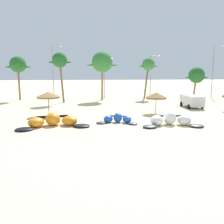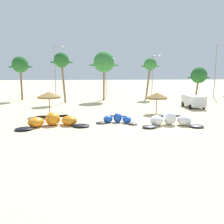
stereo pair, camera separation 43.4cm
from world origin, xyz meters
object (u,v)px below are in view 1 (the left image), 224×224
at_px(beach_umbrella_middle, 156,96).
at_px(lamppost_west_center, 105,76).
at_px(palm_left_of_gap, 102,62).
at_px(kite_left, 118,119).
at_px(palm_center_right, 197,75).
at_px(palm_left, 60,61).
at_px(lamppost_east_center, 151,75).
at_px(lamppost_west, 54,70).
at_px(palm_leftmost, 18,65).
at_px(kite_left_of_center, 170,120).
at_px(parked_van, 191,100).
at_px(beach_umbrella_near_van, 48,95).
at_px(kite_far_left, 53,121).
at_px(palm_center_left, 148,65).
at_px(lamppost_east, 214,69).

bearing_deg(beach_umbrella_middle, lamppost_west_center, 105.97).
bearing_deg(palm_left_of_gap, kite_left, -89.43).
bearing_deg(palm_center_right, palm_left, -170.30).
xyz_separation_m(palm_left, lamppost_east_center, (17.28, 3.86, -2.38)).
xyz_separation_m(kite_left, lamppost_west, (-9.61, 24.06, 5.42)).
xyz_separation_m(palm_leftmost, palm_left, (8.29, -4.84, 0.57)).
bearing_deg(beach_umbrella_middle, kite_left_of_center, -94.31).
bearing_deg(palm_leftmost, parked_van, -23.51).
distance_m(palm_leftmost, lamppost_west, 6.63).
xyz_separation_m(beach_umbrella_near_van, palm_center_right, (27.29, 17.09, 2.06)).
bearing_deg(kite_left_of_center, lamppost_east_center, 79.75).
distance_m(kite_far_left, beach_umbrella_near_van, 6.77).
bearing_deg(palm_center_left, lamppost_west_center, 171.52).
distance_m(palm_leftmost, lamppost_east, 39.27).
xyz_separation_m(beach_umbrella_near_van, palm_left_of_gap, (7.85, 15.56, 4.57)).
height_order(lamppost_west, lamppost_east, lamppost_east).
height_order(kite_left_of_center, palm_leftmost, palm_leftmost).
xyz_separation_m(beach_umbrella_middle, lamppost_east_center, (3.71, 16.32, 2.48)).
xyz_separation_m(beach_umbrella_near_van, lamppost_east_center, (17.59, 16.33, 2.25)).
bearing_deg(palm_center_right, parked_van, -117.41).
relative_size(kite_left_of_center, beach_umbrella_near_van, 2.19).
height_order(kite_left, beach_umbrella_near_van, beach_umbrella_near_van).
distance_m(kite_far_left, palm_left, 19.97).
height_order(kite_far_left, palm_left_of_gap, palm_left_of_gap).
relative_size(palm_center_left, lamppost_east, 0.75).
distance_m(beach_umbrella_middle, lamppost_east_center, 16.92).
relative_size(beach_umbrella_near_van, palm_center_right, 0.47).
distance_m(beach_umbrella_middle, palm_left, 19.06).
distance_m(palm_left_of_gap, palm_center_left, 9.46).
bearing_deg(lamppost_east_center, lamppost_west, 172.97).
bearing_deg(palm_leftmost, palm_left, -30.28).
bearing_deg(palm_center_left, lamppost_east_center, -63.57).
bearing_deg(kite_left, beach_umbrella_middle, 42.75).
height_order(kite_left, palm_left_of_gap, palm_left_of_gap).
relative_size(kite_left_of_center, palm_leftmost, 0.79).
relative_size(palm_leftmost, lamppost_east_center, 0.96).
relative_size(beach_umbrella_near_van, palm_left_of_gap, 0.33).
height_order(parked_van, lamppost_west_center, lamppost_west_center).
relative_size(kite_far_left, lamppost_west_center, 0.92).
height_order(palm_leftmost, lamppost_east_center, lamppost_east_center).
distance_m(kite_left, beach_umbrella_near_van, 9.93).
height_order(palm_center_right, lamppost_west, lamppost_west).
xyz_separation_m(kite_left, palm_left_of_gap, (-0.21, 20.93, 6.77)).
bearing_deg(beach_umbrella_middle, palm_leftmost, 141.63).
bearing_deg(lamppost_west_center, kite_left_of_center, -79.53).
bearing_deg(parked_van, beach_umbrella_near_van, -167.18).
bearing_deg(palm_left, kite_left, -66.52).
relative_size(kite_left, palm_center_right, 0.72).
height_order(palm_leftmost, palm_center_right, palm_leftmost).
bearing_deg(kite_far_left, kite_left_of_center, -4.19).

